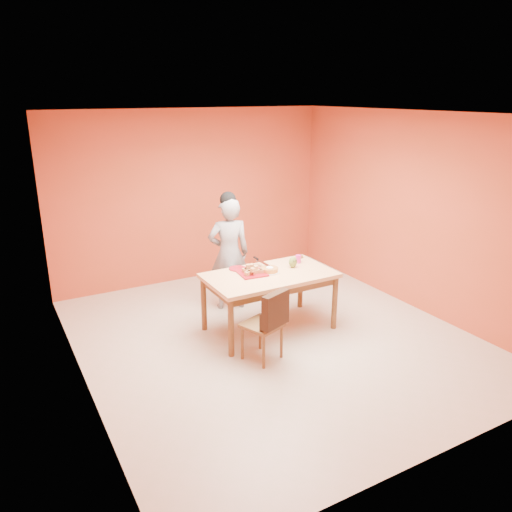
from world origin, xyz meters
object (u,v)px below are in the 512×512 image
person (229,254)px  red_dinner_plate (238,269)px  pastry_platter (252,274)px  magenta_glass (298,259)px  sponge_cake (270,270)px  dining_table (270,281)px  checker_tin (299,257)px  egg_ornament (293,262)px  dining_chair (263,323)px

person → red_dinner_plate: person is taller
pastry_platter → magenta_glass: 0.75m
sponge_cake → dining_table: bearing=-120.6°
dining_table → person: person is taller
red_dinner_plate → checker_tin: checker_tin is taller
red_dinner_plate → checker_tin: bearing=0.0°
person → pastry_platter: person is taller
person → egg_ornament: (0.52, -0.82, 0.04)m
checker_tin → dining_table: bearing=-152.8°
dining_chair → red_dinner_plate: bearing=59.0°
dining_chair → person: bearing=57.6°
dining_chair → magenta_glass: bearing=18.5°
dining_table → egg_ornament: 0.42m
dining_table → egg_ornament: (0.38, 0.06, 0.17)m
pastry_platter → egg_ornament: 0.59m
person → dining_table: bearing=113.2°
dining_chair → sponge_cake: size_ratio=4.02×
person → magenta_glass: size_ratio=15.07×
pastry_platter → dining_table: bearing=-24.1°
egg_ornament → person: bearing=110.1°
pastry_platter → egg_ornament: egg_ornament is taller
dining_table → red_dinner_plate: (-0.27, 0.35, 0.10)m
egg_ornament → checker_tin: (0.30, 0.29, -0.06)m
pastry_platter → egg_ornament: bearing=-3.0°
dining_chair → red_dinner_plate: size_ratio=3.87×
pastry_platter → checker_tin: 0.92m
dining_table → magenta_glass: magenta_glass is taller
checker_tin → sponge_cake: bearing=-154.9°
dining_table → checker_tin: bearing=27.2°
dining_table → red_dinner_plate: 0.45m
dining_chair → sponge_cake: dining_chair is taller
dining_table → pastry_platter: pastry_platter is taller
sponge_cake → egg_ornament: size_ratio=1.49×
pastry_platter → person: bearing=85.3°
magenta_glass → dining_table: bearing=-161.9°
egg_ornament → checker_tin: bearing=32.3°
dining_chair → egg_ornament: bearing=18.9°
red_dinner_plate → sponge_cake: size_ratio=1.04×
pastry_platter → red_dinner_plate: 0.27m
pastry_platter → magenta_glass: magenta_glass is taller
red_dinner_plate → magenta_glass: magenta_glass is taller
dining_chair → checker_tin: bearing=20.4°
dining_table → checker_tin: checker_tin is taller
egg_ornament → pastry_platter: bearing=164.9°
dining_table → sponge_cake: bearing=59.4°
sponge_cake → person: bearing=100.9°
sponge_cake → magenta_glass: (0.52, 0.13, 0.02)m
egg_ornament → dining_table: bearing=176.6°
magenta_glass → checker_tin: bearing=52.1°
sponge_cake → red_dinner_plate: bearing=134.3°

